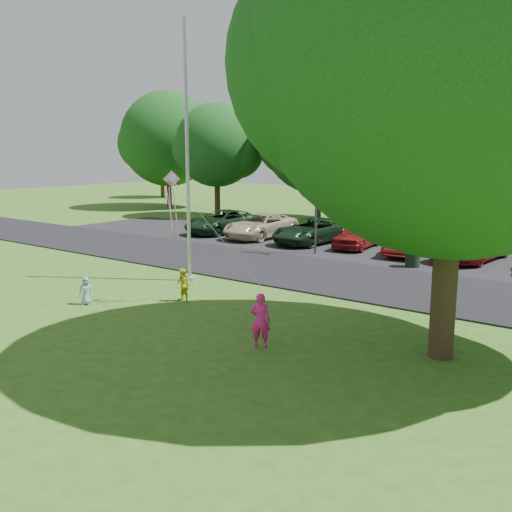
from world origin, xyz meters
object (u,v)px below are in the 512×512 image
Objects in this scene: flagpole at (188,176)px; woman at (260,320)px; street_lamp at (320,188)px; trash_can at (413,256)px; big_tree at (454,52)px; child_yellow at (183,285)px; kite at (174,194)px; child_blue at (86,291)px.

flagpole is 6.78× the size of woman.
street_lamp is at bearing 81.24° from flagpole.
big_tree is (4.69, -10.22, 6.80)m from trash_can.
flagpole reaches higher than child_yellow.
big_tree is 7.99m from woman.
street_lamp is at bearing 50.83° from kite.
street_lamp is 14.88m from big_tree.
flagpole reaches higher than child_blue.
child_blue is at bearing -117.73° from trash_can.
big_tree is at bearing -65.35° from trash_can.
woman is at bearing -86.74° from trash_can.
street_lamp is (1.24, 8.03, -0.84)m from flagpole.
trash_can is 0.09× the size of big_tree.
trash_can is at bearing 114.65° from big_tree.
kite is at bearing -93.29° from street_lamp.
woman is 0.28× the size of kite.
child_yellow is (-8.84, 0.05, -6.77)m from big_tree.
street_lamp reaches higher than trash_can.
child_blue is at bearing -26.66° from woman.
trash_can is at bearing -114.37° from woman.
flagpole is 10.52m from trash_can.
kite is (2.05, -2.83, -0.46)m from flagpole.
street_lamp is at bearing -93.47° from woman.
flagpole reaches higher than kite.
street_lamp is 5.92× the size of child_blue.
woman is 1.57× the size of child_blue.
child_yellow is (-4.15, -10.18, 0.03)m from trash_can.
flagpole is 4.84m from child_yellow.
big_tree is 2.44× the size of kite.
kite reaches higher than child_yellow.
woman is at bearing -63.54° from kite.
flagpole is 1.81× the size of street_lamp.
child_yellow is 1.23× the size of child_blue.
flagpole is 8.71× the size of child_yellow.
trash_can is 0.74× the size of woman.
flagpole is at bearing -128.96° from trash_can.
street_lamp reaches higher than child_yellow.
child_yellow is 0.22× the size of kite.
big_tree reaches higher than child_yellow.
big_tree is at bearing -55.14° from street_lamp.
big_tree is at bearing -34.31° from child_blue.
trash_can is (6.21, 7.68, -3.62)m from flagpole.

